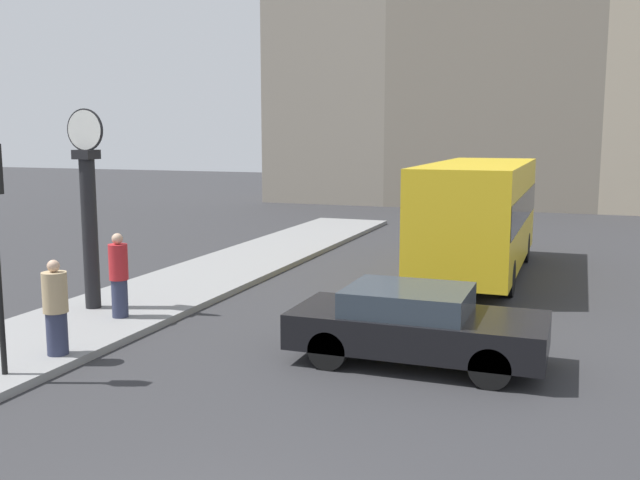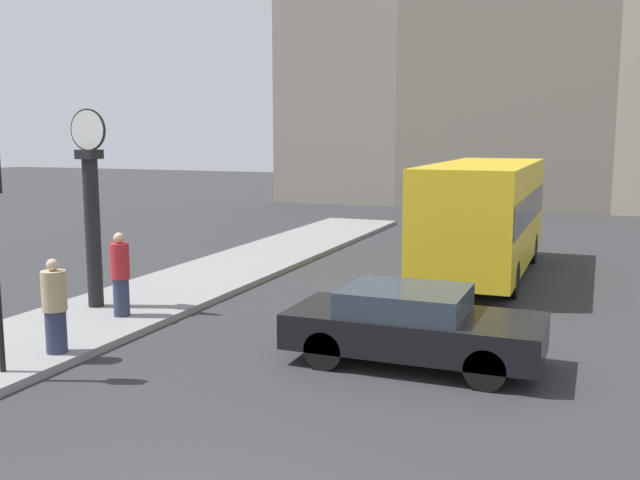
# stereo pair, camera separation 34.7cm
# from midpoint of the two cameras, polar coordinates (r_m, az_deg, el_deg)

# --- Properties ---
(sidewalk_corner) EXTENTS (3.07, 26.75, 0.14)m
(sidewalk_corner) POSITION_cam_midpoint_polar(r_m,az_deg,el_deg) (19.25, -8.55, -3.01)
(sidewalk_corner) COLOR gray
(sidewalk_corner) RESTS_ON ground_plane
(building_row) EXTENTS (27.72, 5.00, 19.42)m
(building_row) POSITION_cam_midpoint_polar(r_m,az_deg,el_deg) (39.49, 18.66, 14.40)
(building_row) COLOR gray
(building_row) RESTS_ON ground_plane
(sedan_car) EXTENTS (4.27, 1.89, 1.31)m
(sedan_car) POSITION_cam_midpoint_polar(r_m,az_deg,el_deg) (12.30, 8.21, -6.72)
(sedan_car) COLOR black
(sedan_car) RESTS_ON ground_plane
(bus_distant) EXTENTS (2.48, 8.00, 3.10)m
(bus_distant) POSITION_cam_midpoint_polar(r_m,az_deg,el_deg) (20.04, 13.46, 2.17)
(bus_distant) COLOR gold
(bus_distant) RESTS_ON ground_plane
(street_clock) EXTENTS (0.89, 0.43, 4.27)m
(street_clock) POSITION_cam_midpoint_polar(r_m,az_deg,el_deg) (16.03, -17.20, 2.17)
(street_clock) COLOR black
(street_clock) RESTS_ON sidewalk_corner
(pedestrian_red_top) EXTENTS (0.39, 0.39, 1.75)m
(pedestrian_red_top) POSITION_cam_midpoint_polar(r_m,az_deg,el_deg) (15.21, -15.05, -2.70)
(pedestrian_red_top) COLOR #2D334C
(pedestrian_red_top) RESTS_ON sidewalk_corner
(pedestrian_tan_coat) EXTENTS (0.42, 0.42, 1.65)m
(pedestrian_tan_coat) POSITION_cam_midpoint_polar(r_m,az_deg,el_deg) (13.02, -19.74, -5.06)
(pedestrian_tan_coat) COLOR #2D334C
(pedestrian_tan_coat) RESTS_ON sidewalk_corner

